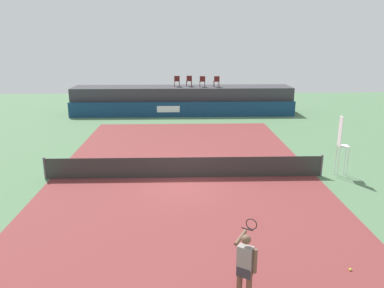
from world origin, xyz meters
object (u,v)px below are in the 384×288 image
at_px(net_post_near, 45,168).
at_px(net_post_far, 321,166).
at_px(spectator_chair_right, 216,81).
at_px(umpire_chair, 341,142).
at_px(tennis_player, 245,266).
at_px(spectator_chair_left, 189,80).
at_px(spectator_chair_far_left, 177,81).
at_px(tennis_ball, 350,269).
at_px(spectator_chair_center, 202,81).

bearing_deg(net_post_near, net_post_far, 0.00).
height_order(spectator_chair_right, umpire_chair, spectator_chair_right).
bearing_deg(tennis_player, spectator_chair_left, 91.82).
height_order(spectator_chair_far_left, tennis_player, spectator_chair_far_left).
relative_size(net_post_far, tennis_ball, 14.71).
xyz_separation_m(spectator_chair_center, net_post_far, (4.56, -15.00, -2.19)).
xyz_separation_m(umpire_chair, tennis_player, (-5.68, -8.29, -0.63)).
distance_m(spectator_chair_center, tennis_player, 23.35).
height_order(spectator_chair_far_left, tennis_ball, spectator_chair_far_left).
relative_size(spectator_chair_far_left, spectator_chair_center, 1.00).
distance_m(spectator_chair_center, umpire_chair, 15.95).
distance_m(spectator_chair_right, net_post_near, 17.57).
xyz_separation_m(spectator_chair_far_left, tennis_ball, (4.84, -22.45, -2.66)).
distance_m(spectator_chair_left, tennis_player, 23.75).
bearing_deg(net_post_far, umpire_chair, 0.85).
height_order(spectator_chair_center, umpire_chair, spectator_chair_center).
distance_m(spectator_chair_far_left, umpire_chair, 17.02).
xyz_separation_m(net_post_near, tennis_ball, (10.59, -7.18, -0.46)).
relative_size(spectator_chair_right, net_post_near, 0.89).
relative_size(spectator_chair_right, umpire_chair, 0.32).
relative_size(net_post_near, tennis_player, 0.56).
bearing_deg(spectator_chair_far_left, net_post_far, -66.49).
bearing_deg(tennis_ball, umpire_chair, 70.08).
xyz_separation_m(spectator_chair_left, spectator_chair_right, (2.23, -0.46, 0.00)).
xyz_separation_m(spectator_chair_center, net_post_near, (-7.84, -15.00, -2.19)).
height_order(spectator_chair_right, net_post_near, spectator_chair_right).
relative_size(net_post_near, tennis_ball, 14.71).
bearing_deg(spectator_chair_far_left, tennis_player, -85.73).
distance_m(spectator_chair_right, tennis_player, 23.33).
bearing_deg(spectator_chair_right, net_post_far, -77.16).
bearing_deg(spectator_chair_left, net_post_near, -113.71).
height_order(spectator_chair_center, tennis_player, spectator_chair_center).
distance_m(net_post_near, tennis_player, 11.19).
bearing_deg(spectator_chair_right, spectator_chair_center, 176.85).
bearing_deg(spectator_chair_right, umpire_chair, -74.28).
height_order(spectator_chair_left, spectator_chair_center, same).
xyz_separation_m(net_post_near, tennis_player, (7.51, -8.28, 0.46)).
xyz_separation_m(spectator_chair_left, net_post_far, (5.64, -15.40, -2.19)).
bearing_deg(tennis_player, spectator_chair_right, 86.35).
bearing_deg(spectator_chair_far_left, spectator_chair_center, -7.58).
xyz_separation_m(tennis_player, tennis_ball, (3.08, 1.11, -0.92)).
bearing_deg(spectator_chair_left, umpire_chair, -67.31).
xyz_separation_m(spectator_chair_far_left, net_post_near, (-5.75, -15.28, -2.19)).
bearing_deg(tennis_ball, spectator_chair_far_left, 102.16).
xyz_separation_m(spectator_chair_far_left, spectator_chair_right, (3.24, -0.34, 0.00)).
bearing_deg(tennis_ball, net_post_far, 75.84).
distance_m(umpire_chair, net_post_far, 1.35).
distance_m(spectator_chair_center, tennis_ball, 22.50).
relative_size(spectator_chair_right, tennis_ball, 13.06).
xyz_separation_m(spectator_chair_center, spectator_chair_right, (1.15, -0.06, 0.00)).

